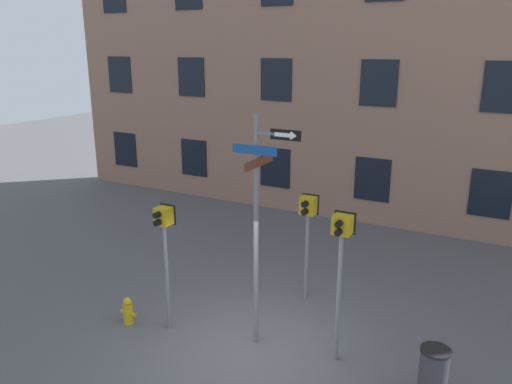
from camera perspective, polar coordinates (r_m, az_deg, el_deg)
name	(u,v)px	position (r m, az deg, el deg)	size (l,w,h in m)	color
ground_plane	(248,352)	(9.84, -0.87, -17.87)	(60.00, 60.00, 0.00)	#515154
street_sign_pole	(259,215)	(8.96, 0.37, -2.62)	(1.28, 1.04, 4.43)	slate
pedestrian_signal_left	(164,236)	(9.82, -10.42, -4.93)	(0.35, 0.40, 2.62)	slate
pedestrian_signal_right	(341,249)	(8.75, 9.70, -6.44)	(0.38, 0.40, 2.82)	slate
pedestrian_signal_across	(308,218)	(10.97, 5.93, -3.00)	(0.39, 0.40, 2.44)	slate
fire_hydrant	(128,311)	(10.91, -14.41, -13.04)	(0.37, 0.21, 0.58)	gold
trash_bin	(433,374)	(9.00, 19.60, -19.01)	(0.49, 0.49, 0.92)	#333338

